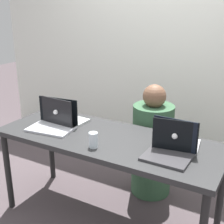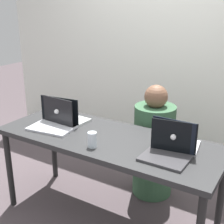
{
  "view_description": "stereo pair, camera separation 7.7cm",
  "coord_description": "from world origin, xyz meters",
  "px_view_note": "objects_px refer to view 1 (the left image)",
  "views": [
    {
      "loc": [
        1.08,
        -1.84,
        1.68
      ],
      "look_at": [
        0.0,
        0.07,
        0.91
      ],
      "focal_mm": 50.0,
      "sensor_mm": 36.0,
      "label": 1
    },
    {
      "loc": [
        1.15,
        -1.8,
        1.68
      ],
      "look_at": [
        0.0,
        0.07,
        0.91
      ],
      "focal_mm": 50.0,
      "sensor_mm": 36.0,
      "label": 2
    }
  ],
  "objects_px": {
    "laptop_back_left": "(64,118)",
    "water_glass_center": "(93,141)",
    "laptop_front_left": "(54,122)",
    "laptop_back_right": "(176,141)",
    "laptop_front_right": "(170,149)",
    "person_at_center": "(152,147)"
  },
  "relations": [
    {
      "from": "laptop_back_left",
      "to": "laptop_back_right",
      "type": "xyz_separation_m",
      "value": [
        0.96,
        0.01,
        -0.0
      ]
    },
    {
      "from": "laptop_back_left",
      "to": "water_glass_center",
      "type": "relative_size",
      "value": 2.93
    },
    {
      "from": "person_at_center",
      "to": "laptop_front_right",
      "type": "distance_m",
      "value": 0.77
    },
    {
      "from": "laptop_front_left",
      "to": "water_glass_center",
      "type": "bearing_deg",
      "value": -23.73
    },
    {
      "from": "laptop_back_left",
      "to": "laptop_front_left",
      "type": "height_order",
      "value": "laptop_back_left"
    },
    {
      "from": "laptop_back_left",
      "to": "laptop_front_right",
      "type": "distance_m",
      "value": 0.97
    },
    {
      "from": "laptop_front_right",
      "to": "water_glass_center",
      "type": "xyz_separation_m",
      "value": [
        -0.5,
        -0.14,
        -0.0
      ]
    },
    {
      "from": "laptop_back_left",
      "to": "laptop_back_right",
      "type": "relative_size",
      "value": 0.96
    },
    {
      "from": "laptop_back_right",
      "to": "laptop_front_left",
      "type": "distance_m",
      "value": 0.98
    },
    {
      "from": "laptop_front_right",
      "to": "water_glass_center",
      "type": "height_order",
      "value": "laptop_front_right"
    },
    {
      "from": "laptop_back_left",
      "to": "laptop_front_left",
      "type": "bearing_deg",
      "value": 89.83
    },
    {
      "from": "laptop_back_right",
      "to": "laptop_front_right",
      "type": "relative_size",
      "value": 1.11
    },
    {
      "from": "laptop_front_right",
      "to": "water_glass_center",
      "type": "bearing_deg",
      "value": -164.05
    },
    {
      "from": "person_at_center",
      "to": "laptop_front_right",
      "type": "relative_size",
      "value": 3.42
    },
    {
      "from": "laptop_front_right",
      "to": "laptop_front_left",
      "type": "bearing_deg",
      "value": -179.45
    },
    {
      "from": "laptop_back_left",
      "to": "water_glass_center",
      "type": "height_order",
      "value": "laptop_back_left"
    },
    {
      "from": "laptop_back_right",
      "to": "laptop_front_right",
      "type": "xyz_separation_m",
      "value": [
        0.0,
        -0.14,
        0.0
      ]
    },
    {
      "from": "person_at_center",
      "to": "water_glass_center",
      "type": "relative_size",
      "value": 9.39
    },
    {
      "from": "laptop_back_left",
      "to": "person_at_center",
      "type": "bearing_deg",
      "value": -138.32
    },
    {
      "from": "person_at_center",
      "to": "laptop_front_right",
      "type": "xyz_separation_m",
      "value": [
        0.36,
        -0.6,
        0.32
      ]
    },
    {
      "from": "laptop_back_left",
      "to": "laptop_front_left",
      "type": "xyz_separation_m",
      "value": [
        -0.01,
        -0.12,
        -0.0
      ]
    },
    {
      "from": "laptop_front_right",
      "to": "water_glass_center",
      "type": "relative_size",
      "value": 2.75
    }
  ]
}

